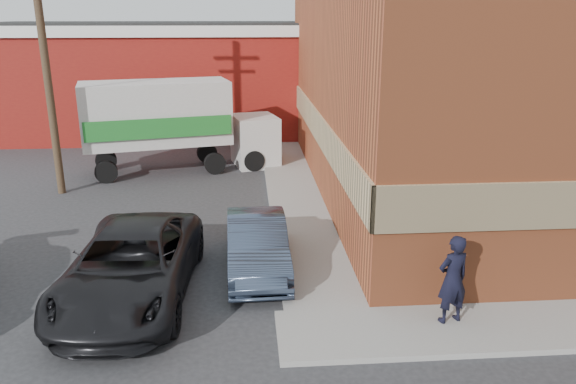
# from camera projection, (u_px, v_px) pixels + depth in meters

# --- Properties ---
(ground) EXTENTS (90.00, 90.00, 0.00)m
(ground) POSITION_uv_depth(u_px,v_px,m) (299.00, 315.00, 11.71)
(ground) COLOR #28282B
(ground) RESTS_ON ground
(brick_building) EXTENTS (14.25, 18.25, 9.36)m
(brick_building) POSITION_uv_depth(u_px,v_px,m) (518.00, 54.00, 19.45)
(brick_building) COLOR #A54E2A
(brick_building) RESTS_ON ground
(sidewalk_west) EXTENTS (1.80, 18.00, 0.12)m
(sidewalk_west) POSITION_uv_depth(u_px,v_px,m) (292.00, 186.00, 20.28)
(sidewalk_west) COLOR gray
(sidewalk_west) RESTS_ON ground
(warehouse) EXTENTS (16.30, 8.30, 5.60)m
(warehouse) POSITION_uv_depth(u_px,v_px,m) (149.00, 77.00, 29.42)
(warehouse) COLOR maroon
(warehouse) RESTS_ON ground
(utility_pole) EXTENTS (2.00, 0.26, 9.00)m
(utility_pole) POSITION_uv_depth(u_px,v_px,m) (44.00, 54.00, 18.27)
(utility_pole) COLOR #463423
(utility_pole) RESTS_ON ground
(man) EXTENTS (0.77, 0.62, 1.84)m
(man) POSITION_uv_depth(u_px,v_px,m) (453.00, 279.00, 10.99)
(man) COLOR black
(man) RESTS_ON sidewalk_south
(sedan) EXTENTS (1.52, 4.09, 1.34)m
(sedan) POSITION_uv_depth(u_px,v_px,m) (257.00, 244.00, 13.60)
(sedan) COLOR #2F3A4E
(sedan) RESTS_ON ground
(suv_a) EXTENTS (2.87, 5.70, 1.55)m
(suv_a) POSITION_uv_depth(u_px,v_px,m) (131.00, 266.00, 12.20)
(suv_a) COLOR black
(suv_a) RESTS_ON ground
(box_truck) EXTENTS (7.49, 3.68, 3.55)m
(box_truck) POSITION_uv_depth(u_px,v_px,m) (175.00, 120.00, 21.88)
(box_truck) COLOR silver
(box_truck) RESTS_ON ground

